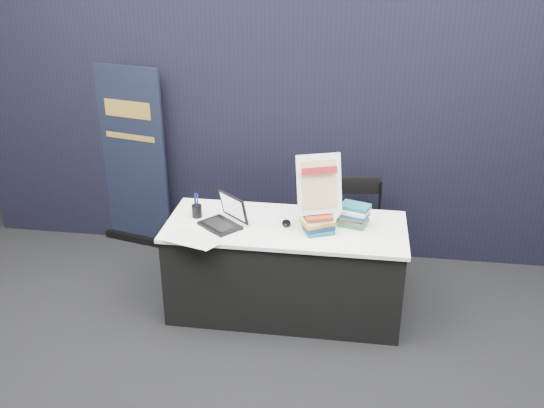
{
  "coord_description": "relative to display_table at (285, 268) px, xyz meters",
  "views": [
    {
      "loc": [
        0.49,
        -3.49,
        2.77
      ],
      "look_at": [
        -0.1,
        0.55,
        0.92
      ],
      "focal_mm": 40.0,
      "sensor_mm": 36.0,
      "label": 1
    }
  ],
  "objects": [
    {
      "name": "mouse",
      "position": [
        0.0,
        0.0,
        0.39
      ],
      "size": [
        0.08,
        0.11,
        0.03
      ],
      "primitive_type": "ellipsoid",
      "rotation": [
        0.0,
        0.0,
        0.08
      ],
      "color": "black",
      "rests_on": "display_table"
    },
    {
      "name": "wall_back",
      "position": [
        0.0,
        3.45,
        1.37
      ],
      "size": [
        8.0,
        0.02,
        3.5
      ],
      "primitive_type": "cube",
      "color": "#B0AFA6",
      "rests_on": "floor"
    },
    {
      "name": "book_stack_tall",
      "position": [
        0.24,
        -0.07,
        0.44
      ],
      "size": [
        0.26,
        0.23,
        0.14
      ],
      "rotation": [
        0.0,
        0.0,
        0.43
      ],
      "color": "#18555D",
      "rests_on": "display_table"
    },
    {
      "name": "drape_partition",
      "position": [
        0.0,
        1.05,
        0.82
      ],
      "size": [
        6.0,
        0.08,
        2.4
      ],
      "primitive_type": "cube",
      "color": "black",
      "rests_on": "floor"
    },
    {
      "name": "floor",
      "position": [
        0.0,
        -0.55,
        -0.38
      ],
      "size": [
        8.0,
        8.0,
        0.0
      ],
      "primitive_type": "plane",
      "color": "black",
      "rests_on": "ground"
    },
    {
      "name": "display_table",
      "position": [
        0.0,
        0.0,
        0.0
      ],
      "size": [
        1.8,
        0.75,
        0.75
      ],
      "color": "black",
      "rests_on": "floor"
    },
    {
      "name": "brochure_right",
      "position": [
        -0.32,
        -0.26,
        0.38
      ],
      "size": [
        0.31,
        0.23,
        0.0
      ],
      "primitive_type": "cube",
      "rotation": [
        0.0,
        0.0,
        -0.09
      ],
      "color": "silver",
      "rests_on": "display_table"
    },
    {
      "name": "book_stack_short",
      "position": [
        0.5,
        0.06,
        0.46
      ],
      "size": [
        0.24,
        0.2,
        0.17
      ],
      "rotation": [
        0.0,
        0.0,
        -0.31
      ],
      "color": "#217C3D",
      "rests_on": "display_table"
    },
    {
      "name": "info_sign",
      "position": [
        0.24,
        -0.04,
        0.73
      ],
      "size": [
        0.35,
        0.23,
        0.45
      ],
      "rotation": [
        0.0,
        0.0,
        0.34
      ],
      "color": "black",
      "rests_on": "book_stack_tall"
    },
    {
      "name": "laptop",
      "position": [
        -0.48,
        -0.06,
        0.43
      ],
      "size": [
        0.36,
        0.4,
        0.23
      ],
      "rotation": [
        0.0,
        0.0,
        -0.71
      ],
      "color": "black",
      "rests_on": "display_table"
    },
    {
      "name": "brochure_mid",
      "position": [
        -0.55,
        -0.34,
        0.38
      ],
      "size": [
        0.33,
        0.3,
        0.0
      ],
      "primitive_type": "cube",
      "rotation": [
        0.0,
        0.0,
        -0.56
      ],
      "color": "silver",
      "rests_on": "display_table"
    },
    {
      "name": "pullup_banner",
      "position": [
        -1.53,
        0.95,
        0.38
      ],
      "size": [
        0.73,
        0.27,
        1.7
      ],
      "rotation": [
        0.0,
        0.0,
        -0.24
      ],
      "color": "black",
      "rests_on": "floor"
    },
    {
      "name": "pen_cup",
      "position": [
        -0.69,
        0.04,
        0.42
      ],
      "size": [
        0.1,
        0.1,
        0.1
      ],
      "primitive_type": "cylinder",
      "rotation": [
        0.0,
        0.0,
        -0.31
      ],
      "color": "black",
      "rests_on": "display_table"
    },
    {
      "name": "brochure_left",
      "position": [
        -0.65,
        -0.31,
        0.38
      ],
      "size": [
        0.39,
        0.32,
        0.0
      ],
      "primitive_type": "cube",
      "rotation": [
        0.0,
        0.0,
        -0.29
      ],
      "color": "silver",
      "rests_on": "display_table"
    },
    {
      "name": "stacking_chair",
      "position": [
        0.53,
        0.61,
        0.1
      ],
      "size": [
        0.44,
        0.45,
        0.86
      ],
      "rotation": [
        0.0,
        0.0,
        0.15
      ],
      "color": "black",
      "rests_on": "floor"
    }
  ]
}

